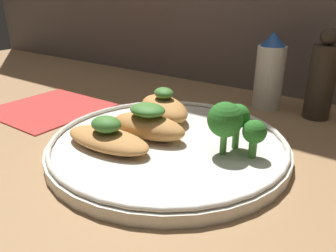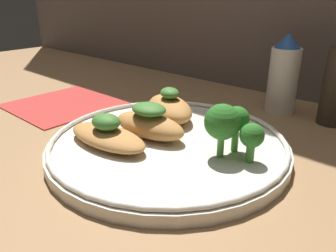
{
  "view_description": "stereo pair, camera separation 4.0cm",
  "coord_description": "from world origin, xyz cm",
  "px_view_note": "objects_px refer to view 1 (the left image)",
  "views": [
    {
      "loc": [
        21.51,
        -29.96,
        18.64
      ],
      "look_at": [
        0.0,
        0.0,
        3.4
      ],
      "focal_mm": 35.0,
      "sensor_mm": 36.0,
      "label": 1
    },
    {
      "loc": [
        24.61,
        -27.46,
        18.64
      ],
      "look_at": [
        0.0,
        0.0,
        3.4
      ],
      "focal_mm": 35.0,
      "sensor_mm": 36.0,
      "label": 2
    }
  ],
  "objects_px": {
    "plate": "(168,144)",
    "broccoli_bunch": "(233,122)",
    "pepper_grinder": "(322,79)",
    "sauce_bottle": "(270,73)"
  },
  "relations": [
    {
      "from": "plate",
      "to": "broccoli_bunch",
      "type": "distance_m",
      "value": 0.09
    },
    {
      "from": "plate",
      "to": "pepper_grinder",
      "type": "distance_m",
      "value": 0.27
    },
    {
      "from": "pepper_grinder",
      "to": "plate",
      "type": "bearing_deg",
      "value": -117.4
    },
    {
      "from": "broccoli_bunch",
      "to": "sauce_bottle",
      "type": "bearing_deg",
      "value": 99.87
    },
    {
      "from": "plate",
      "to": "pepper_grinder",
      "type": "height_order",
      "value": "pepper_grinder"
    },
    {
      "from": "broccoli_bunch",
      "to": "sauce_bottle",
      "type": "distance_m",
      "value": 0.22
    },
    {
      "from": "plate",
      "to": "broccoli_bunch",
      "type": "bearing_deg",
      "value": 11.41
    },
    {
      "from": "broccoli_bunch",
      "to": "pepper_grinder",
      "type": "distance_m",
      "value": 0.22
    },
    {
      "from": "plate",
      "to": "sauce_bottle",
      "type": "relative_size",
      "value": 2.32
    },
    {
      "from": "plate",
      "to": "pepper_grinder",
      "type": "relative_size",
      "value": 2.13
    }
  ]
}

